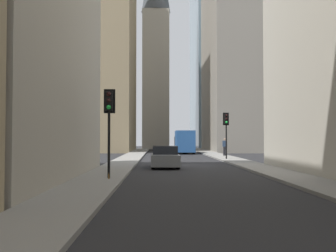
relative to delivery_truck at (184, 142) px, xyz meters
name	(u,v)px	position (x,y,z in m)	size (l,w,h in m)	color
ground_plane	(184,165)	(-21.20, 1.40, -1.46)	(135.00, 135.00, 0.00)	#262628
sidewalk_right	(121,164)	(-21.20, 5.90, -1.39)	(90.00, 2.20, 0.14)	gray
sidewalk_left	(247,164)	(-21.20, -3.10, -1.39)	(90.00, 2.20, 0.14)	gray
building_left_far	(241,46)	(9.48, -9.20, 14.49)	(18.24, 10.50, 31.88)	gray
building_right_far	(100,38)	(8.96, 12.00, 15.33)	(16.22, 10.50, 33.55)	#9E8966
church_spire	(156,32)	(21.14, 3.71, 19.75)	(5.22, 5.22, 40.54)	#B7B2A5
delivery_truck	(184,142)	(0.00, 0.00, 0.00)	(6.46, 2.25, 2.84)	#285699
hatchback_grey	(165,157)	(-23.45, 2.80, -0.80)	(4.30, 1.78, 1.42)	slate
traffic_light_foreground	(109,112)	(-31.32, 5.47, 1.63)	(0.43, 0.52, 4.01)	black
traffic_light_midblock	(226,125)	(-15.11, -2.66, 1.63)	(0.43, 0.52, 4.02)	black
pedestrian	(225,146)	(-8.96, -3.57, -0.35)	(0.26, 0.44, 1.78)	black
discarded_bottle	(109,176)	(-31.85, 5.40, -1.21)	(0.07, 0.07, 0.27)	brown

